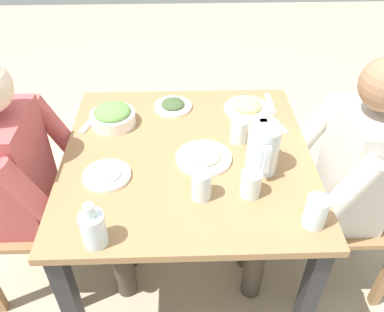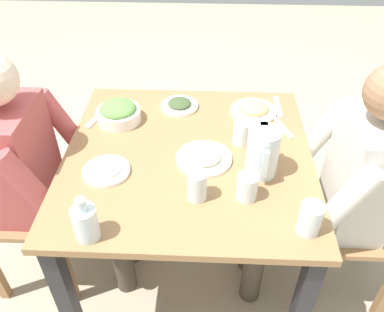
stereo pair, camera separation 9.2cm
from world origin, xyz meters
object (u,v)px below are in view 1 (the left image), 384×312
at_px(water_glass_center, 201,185).
at_px(water_glass_far_right, 316,212).
at_px(chair_far, 371,203).
at_px(diner_far, 331,179).
at_px(water_glass_far_left, 251,184).
at_px(dining_table, 187,175).
at_px(diner_near, 43,182).
at_px(plate_yoghurt, 107,174).
at_px(chair_near, 3,208).
at_px(plate_beans, 204,157).
at_px(water_pitcher, 263,149).
at_px(plate_dolmas, 173,105).
at_px(oil_carafe, 94,230).
at_px(salad_bowl, 113,116).
at_px(salt_shaker, 263,134).
at_px(water_glass_by_pitcher, 239,131).
at_px(plate_fries, 247,107).

distance_m(water_glass_center, water_glass_far_right, 0.39).
relative_size(chair_far, diner_far, 0.75).
bearing_deg(water_glass_far_left, chair_far, 106.78).
xyz_separation_m(dining_table, diner_far, (0.06, 0.59, 0.01)).
distance_m(diner_near, plate_yoghurt, 0.32).
distance_m(dining_table, chair_near, 0.81).
bearing_deg(water_glass_center, plate_beans, 174.52).
height_order(water_pitcher, water_glass_center, water_pitcher).
height_order(dining_table, chair_near, chair_near).
height_order(plate_dolmas, oil_carafe, oil_carafe).
xyz_separation_m(salad_bowl, salt_shaker, (0.13, 0.64, -0.01)).
distance_m(oil_carafe, salt_shaker, 0.80).
bearing_deg(plate_beans, chair_near, -90.13).
distance_m(dining_table, water_pitcher, 0.36).
bearing_deg(salad_bowl, dining_table, 55.21).
xyz_separation_m(water_glass_center, water_glass_far_left, (-0.01, 0.17, -0.01)).
height_order(diner_far, plate_yoghurt, diner_far).
distance_m(diner_near, plate_beans, 0.66).
bearing_deg(oil_carafe, plate_beans, 137.54).
distance_m(chair_far, diner_far, 0.25).
relative_size(plate_beans, plate_yoghurt, 1.22).
xyz_separation_m(water_pitcher, salt_shaker, (-0.18, 0.04, -0.07)).
distance_m(water_glass_by_pitcher, water_glass_far_left, 0.32).
distance_m(plate_fries, oil_carafe, 0.94).
relative_size(plate_beans, water_glass_far_left, 2.22).
xyz_separation_m(chair_near, plate_beans, (0.00, 0.86, 0.26)).
distance_m(water_glass_center, water_glass_far_left, 0.17).
xyz_separation_m(plate_beans, plate_yoghurt, (0.09, -0.37, -0.00)).
xyz_separation_m(dining_table, water_pitcher, (0.10, 0.28, 0.21)).
bearing_deg(diner_near, plate_fries, 111.67).
bearing_deg(water_glass_center, dining_table, -169.53).
relative_size(chair_near, water_glass_far_right, 7.92).
xyz_separation_m(dining_table, salt_shaker, (-0.09, 0.32, 0.14)).
bearing_deg(water_glass_far_left, salad_bowl, -130.29).
bearing_deg(salad_bowl, water_glass_far_left, 49.71).
bearing_deg(plate_yoghurt, plate_dolmas, 152.34).
distance_m(chair_near, water_glass_by_pitcher, 1.06).
xyz_separation_m(diner_far, plate_yoghurt, (0.07, -0.89, 0.12)).
distance_m(diner_far, water_glass_center, 0.60).
relative_size(diner_far, plate_fries, 5.67).
relative_size(plate_dolmas, plate_yoghurt, 0.97).
bearing_deg(water_glass_far_left, diner_far, 115.08).
bearing_deg(diner_far, salt_shaker, -118.48).
xyz_separation_m(plate_beans, water_glass_by_pitcher, (-0.12, 0.15, 0.04)).
xyz_separation_m(chair_near, oil_carafe, (0.40, 0.50, 0.31)).
bearing_deg(plate_yoghurt, diner_far, 94.29).
distance_m(plate_fries, water_glass_far_right, 0.70).
height_order(diner_near, water_glass_far_left, diner_near).
distance_m(water_glass_by_pitcher, oil_carafe, 0.72).
xyz_separation_m(plate_fries, oil_carafe, (0.74, -0.58, 0.04)).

